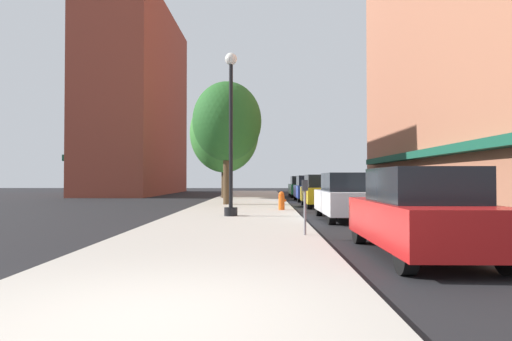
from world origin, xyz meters
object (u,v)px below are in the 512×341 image
(car_green, at_px, (301,187))
(car_yellow, at_px, (321,191))
(car_white, at_px, (347,197))
(tree_mid, at_px, (227,122))
(lamppost, at_px, (231,130))
(car_blue, at_px, (309,189))
(car_red, at_px, (420,213))
(tree_near, at_px, (224,133))
(parking_meter_near, at_px, (305,200))
(fire_hydrant, at_px, (282,201))

(car_green, bearing_deg, car_yellow, -87.92)
(car_white, xyz_separation_m, car_green, (0.00, 19.29, 0.00))
(tree_mid, height_order, car_yellow, tree_mid)
(lamppost, xyz_separation_m, car_blue, (4.13, 12.54, -2.39))
(car_white, relative_size, car_blue, 1.00)
(car_red, bearing_deg, tree_near, 104.22)
(parking_meter_near, xyz_separation_m, car_red, (1.95, -2.15, -0.14))
(lamppost, relative_size, tree_near, 0.81)
(lamppost, height_order, car_white, lamppost)
(tree_mid, height_order, car_white, tree_mid)
(parking_meter_near, xyz_separation_m, car_white, (1.95, 5.05, -0.14))
(car_red, relative_size, car_blue, 1.00)
(tree_mid, xyz_separation_m, car_green, (4.88, 12.05, -3.64))
(tree_mid, relative_size, car_white, 1.50)
(tree_mid, relative_size, car_yellow, 1.50)
(tree_near, relative_size, car_yellow, 1.70)
(tree_mid, bearing_deg, car_blue, 48.42)
(tree_mid, distance_m, car_white, 9.46)
(tree_mid, relative_size, car_red, 1.50)
(tree_near, bearing_deg, fire_hydrant, -73.05)
(car_green, bearing_deg, tree_near, -140.15)
(tree_mid, relative_size, car_blue, 1.50)
(tree_mid, bearing_deg, fire_hydrant, -56.19)
(car_white, bearing_deg, tree_mid, 125.79)
(lamppost, bearing_deg, car_green, 77.81)
(tree_mid, xyz_separation_m, car_yellow, (4.88, -0.40, -3.64))
(car_white, bearing_deg, lamppost, 179.07)
(car_blue, relative_size, car_green, 1.00)
(car_red, bearing_deg, fire_hydrant, 101.48)
(fire_hydrant, bearing_deg, tree_mid, 123.81)
(car_red, bearing_deg, lamppost, 118.79)
(parking_meter_near, xyz_separation_m, car_yellow, (1.95, 11.89, -0.14))
(fire_hydrant, bearing_deg, car_red, -78.18)
(car_red, bearing_deg, car_green, 89.66)
(car_yellow, bearing_deg, car_blue, 90.84)
(car_red, xyz_separation_m, car_green, (0.00, 26.50, 0.00))
(car_yellow, relative_size, car_blue, 1.00)
(car_white, height_order, car_green, same)
(tree_mid, height_order, car_green, tree_mid)
(tree_mid, bearing_deg, car_yellow, -4.69)
(fire_hydrant, distance_m, car_yellow, 4.24)
(car_yellow, bearing_deg, tree_mid, 176.15)
(fire_hydrant, height_order, parking_meter_near, parking_meter_near)
(tree_near, distance_m, car_green, 8.20)
(tree_near, distance_m, car_blue, 7.21)
(car_yellow, relative_size, car_green, 1.00)
(car_red, bearing_deg, car_yellow, 89.66)
(fire_hydrant, height_order, car_white, car_white)
(fire_hydrant, xyz_separation_m, car_green, (2.18, 16.08, 0.29))
(lamppost, distance_m, car_yellow, 8.18)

